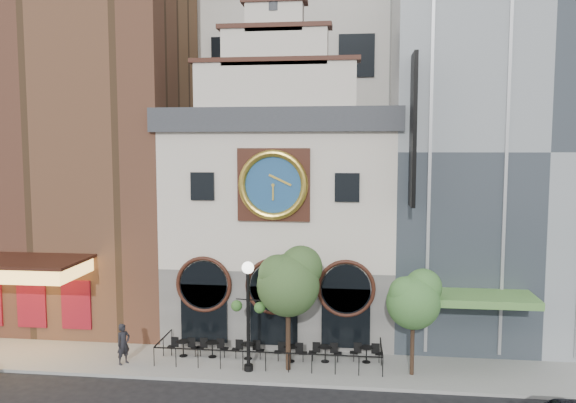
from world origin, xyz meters
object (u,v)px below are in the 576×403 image
at_px(bistro_4, 325,352).
at_px(bistro_5, 366,353).
at_px(bistro_1, 212,348).
at_px(pedestrian, 123,344).
at_px(bistro_0, 183,347).
at_px(tree_right, 414,298).
at_px(bistro_2, 248,350).
at_px(tree_left, 289,280).
at_px(lamppost, 248,304).
at_px(bistro_3, 291,352).

xyz_separation_m(bistro_4, bistro_5, (1.96, 0.17, 0.00)).
relative_size(bistro_4, bistro_5, 1.00).
bearing_deg(bistro_4, bistro_1, -179.64).
height_order(bistro_5, pedestrian, pedestrian).
distance_m(bistro_0, tree_right, 11.44).
xyz_separation_m(bistro_5, tree_right, (2.05, -1.17, 3.06)).
bearing_deg(bistro_2, tree_right, -6.90).
bearing_deg(bistro_4, tree_left, -145.73).
relative_size(bistro_4, tree_right, 0.33).
height_order(lamppost, tree_right, lamppost).
bearing_deg(bistro_5, tree_right, -29.68).
bearing_deg(tree_right, bistro_3, 171.63).
xyz_separation_m(lamppost, tree_left, (1.85, 0.38, 1.07)).
distance_m(bistro_1, bistro_4, 5.52).
height_order(bistro_1, bistro_2, same).
relative_size(bistro_0, tree_left, 0.27).
xyz_separation_m(bistro_4, tree_left, (-1.60, -1.09, 3.75)).
relative_size(bistro_3, lamppost, 0.31).
relative_size(pedestrian, tree_right, 0.40).
height_order(bistro_5, tree_right, tree_right).
height_order(bistro_1, bistro_5, same).
relative_size(bistro_4, lamppost, 0.31).
bearing_deg(lamppost, bistro_4, 31.50).
height_order(pedestrian, lamppost, lamppost).
relative_size(bistro_1, bistro_3, 1.00).
bearing_deg(bistro_0, bistro_5, 1.57).
height_order(bistro_3, tree_left, tree_left).
height_order(bistro_3, lamppost, lamppost).
xyz_separation_m(bistro_4, pedestrian, (-9.48, -1.35, 0.50)).
height_order(bistro_1, tree_left, tree_left).
bearing_deg(tree_left, tree_right, 0.90).
bearing_deg(pedestrian, bistro_2, -46.50).
bearing_deg(bistro_0, tree_right, -4.82).
bearing_deg(bistro_1, bistro_5, 1.56).
bearing_deg(lamppost, bistro_5, 25.26).
height_order(bistro_1, pedestrian, pedestrian).
bearing_deg(pedestrian, tree_right, -57.65).
distance_m(bistro_2, bistro_5, 5.70).
height_order(bistro_2, pedestrian, pedestrian).
distance_m(bistro_0, pedestrian, 2.86).
bearing_deg(pedestrian, bistro_5, -51.57).
relative_size(bistro_1, bistro_4, 1.00).
relative_size(bistro_3, tree_right, 0.33).
bearing_deg(bistro_3, pedestrian, -171.42).
xyz_separation_m(bistro_0, bistro_3, (5.32, -0.09, 0.00)).
bearing_deg(bistro_4, bistro_0, -179.37).
distance_m(lamppost, tree_right, 7.48).
relative_size(bistro_0, bistro_1, 1.00).
relative_size(bistro_5, lamppost, 0.31).
bearing_deg(tree_right, bistro_0, 175.18).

